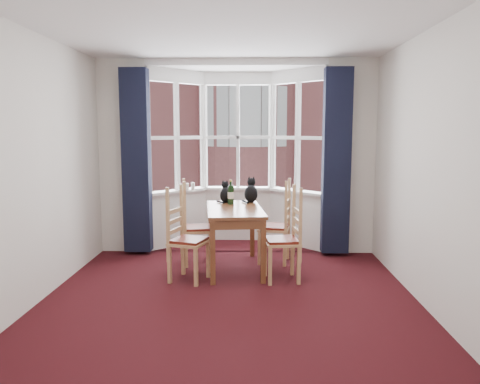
{
  "coord_description": "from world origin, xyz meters",
  "views": [
    {
      "loc": [
        0.25,
        -4.55,
        1.8
      ],
      "look_at": [
        0.09,
        1.05,
        1.05
      ],
      "focal_mm": 35.0,
      "sensor_mm": 36.0,
      "label": 1
    }
  ],
  "objects_px": {
    "cat_left": "(226,194)",
    "cat_right": "(251,192)",
    "candle_tall": "(187,187)",
    "dining_table": "(234,217)",
    "candle_short": "(193,186)",
    "chair_left_near": "(182,241)",
    "chair_left_far": "(192,229)",
    "chair_right_near": "(289,242)",
    "chair_right_far": "(281,228)",
    "wine_bottle": "(231,194)"
  },
  "relations": [
    {
      "from": "cat_left",
      "to": "wine_bottle",
      "type": "bearing_deg",
      "value": -64.93
    },
    {
      "from": "candle_tall",
      "to": "chair_right_near",
      "type": "bearing_deg",
      "value": -49.02
    },
    {
      "from": "wine_bottle",
      "to": "chair_right_far",
      "type": "bearing_deg",
      "value": 2.51
    },
    {
      "from": "chair_right_near",
      "to": "candle_short",
      "type": "relative_size",
      "value": 8.13
    },
    {
      "from": "dining_table",
      "to": "cat_right",
      "type": "xyz_separation_m",
      "value": [
        0.21,
        0.5,
        0.25
      ]
    },
    {
      "from": "chair_left_far",
      "to": "chair_right_near",
      "type": "relative_size",
      "value": 1.0
    },
    {
      "from": "chair_right_far",
      "to": "cat_right",
      "type": "bearing_deg",
      "value": 156.85
    },
    {
      "from": "candle_tall",
      "to": "candle_short",
      "type": "bearing_deg",
      "value": 18.62
    },
    {
      "from": "chair_left_far",
      "to": "cat_right",
      "type": "distance_m",
      "value": 0.96
    },
    {
      "from": "wine_bottle",
      "to": "candle_short",
      "type": "xyz_separation_m",
      "value": [
        -0.64,
        0.99,
        -0.02
      ]
    },
    {
      "from": "dining_table",
      "to": "chair_right_near",
      "type": "bearing_deg",
      "value": -32.23
    },
    {
      "from": "chair_right_far",
      "to": "cat_left",
      "type": "xyz_separation_m",
      "value": [
        -0.76,
        0.14,
        0.45
      ]
    },
    {
      "from": "candle_short",
      "to": "chair_right_far",
      "type": "bearing_deg",
      "value": -36.16
    },
    {
      "from": "cat_left",
      "to": "cat_right",
      "type": "relative_size",
      "value": 0.87
    },
    {
      "from": "cat_right",
      "to": "candle_short",
      "type": "xyz_separation_m",
      "value": [
        -0.91,
        0.79,
        -0.01
      ]
    },
    {
      "from": "candle_short",
      "to": "cat_left",
      "type": "bearing_deg",
      "value": -55.73
    },
    {
      "from": "dining_table",
      "to": "cat_right",
      "type": "relative_size",
      "value": 3.78
    },
    {
      "from": "candle_short",
      "to": "wine_bottle",
      "type": "bearing_deg",
      "value": -57.18
    },
    {
      "from": "chair_left_near",
      "to": "wine_bottle",
      "type": "relative_size",
      "value": 2.8
    },
    {
      "from": "dining_table",
      "to": "cat_left",
      "type": "bearing_deg",
      "value": 106.62
    },
    {
      "from": "chair_left_near",
      "to": "chair_right_near",
      "type": "height_order",
      "value": "same"
    },
    {
      "from": "chair_left_near",
      "to": "chair_left_far",
      "type": "xyz_separation_m",
      "value": [
        0.02,
        0.68,
        0.0
      ]
    },
    {
      "from": "cat_left",
      "to": "chair_right_far",
      "type": "bearing_deg",
      "value": -10.49
    },
    {
      "from": "chair_left_far",
      "to": "chair_right_far",
      "type": "distance_m",
      "value": 1.21
    },
    {
      "from": "dining_table",
      "to": "wine_bottle",
      "type": "xyz_separation_m",
      "value": [
        -0.06,
        0.3,
        0.26
      ]
    },
    {
      "from": "chair_left_far",
      "to": "cat_right",
      "type": "xyz_separation_m",
      "value": [
        0.8,
        0.27,
        0.47
      ]
    },
    {
      "from": "chair_left_near",
      "to": "cat_right",
      "type": "bearing_deg",
      "value": 49.11
    },
    {
      "from": "wine_bottle",
      "to": "candle_tall",
      "type": "distance_m",
      "value": 1.21
    },
    {
      "from": "chair_left_near",
      "to": "chair_left_far",
      "type": "relative_size",
      "value": 1.0
    },
    {
      "from": "chair_left_far",
      "to": "cat_right",
      "type": "relative_size",
      "value": 2.56
    },
    {
      "from": "chair_right_near",
      "to": "cat_left",
      "type": "height_order",
      "value": "cat_left"
    },
    {
      "from": "chair_right_near",
      "to": "candle_short",
      "type": "xyz_separation_m",
      "value": [
        -1.37,
        1.71,
        0.45
      ]
    },
    {
      "from": "chair_right_near",
      "to": "wine_bottle",
      "type": "bearing_deg",
      "value": 135.48
    },
    {
      "from": "chair_left_far",
      "to": "chair_right_near",
      "type": "distance_m",
      "value": 1.42
    },
    {
      "from": "chair_left_near",
      "to": "cat_right",
      "type": "xyz_separation_m",
      "value": [
        0.82,
        0.95,
        0.47
      ]
    },
    {
      "from": "chair_left_near",
      "to": "cat_left",
      "type": "distance_m",
      "value": 1.12
    },
    {
      "from": "cat_right",
      "to": "candle_tall",
      "type": "height_order",
      "value": "cat_right"
    },
    {
      "from": "dining_table",
      "to": "candle_short",
      "type": "relative_size",
      "value": 12.01
    },
    {
      "from": "cat_right",
      "to": "candle_tall",
      "type": "bearing_deg",
      "value": 142.8
    },
    {
      "from": "candle_tall",
      "to": "chair_left_near",
      "type": "bearing_deg",
      "value": -84.06
    },
    {
      "from": "chair_left_far",
      "to": "chair_right_far",
      "type": "relative_size",
      "value": 1.0
    },
    {
      "from": "dining_table",
      "to": "cat_left",
      "type": "xyz_separation_m",
      "value": [
        -0.14,
        0.47,
        0.23
      ]
    },
    {
      "from": "cat_left",
      "to": "cat_right",
      "type": "xyz_separation_m",
      "value": [
        0.35,
        0.03,
        0.02
      ]
    },
    {
      "from": "candle_tall",
      "to": "candle_short",
      "type": "xyz_separation_m",
      "value": [
        0.09,
        0.03,
        0.0
      ]
    },
    {
      "from": "chair_left_far",
      "to": "candle_short",
      "type": "height_order",
      "value": "candle_short"
    },
    {
      "from": "chair_right_far",
      "to": "cat_right",
      "type": "relative_size",
      "value": 2.56
    },
    {
      "from": "chair_right_far",
      "to": "wine_bottle",
      "type": "distance_m",
      "value": 0.83
    },
    {
      "from": "chair_right_far",
      "to": "candle_short",
      "type": "xyz_separation_m",
      "value": [
        -1.32,
        0.96,
        0.45
      ]
    },
    {
      "from": "chair_right_near",
      "to": "candle_tall",
      "type": "relative_size",
      "value": 8.5
    },
    {
      "from": "chair_right_near",
      "to": "candle_tall",
      "type": "xyz_separation_m",
      "value": [
        -1.46,
        1.68,
        0.45
      ]
    }
  ]
}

